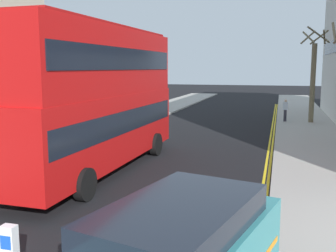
# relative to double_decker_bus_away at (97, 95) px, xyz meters

# --- Properties ---
(sidewalk_right) EXTENTS (4.00, 80.00, 0.14)m
(sidewalk_right) POSITION_rel_double_decker_bus_away_xyz_m (8.64, 5.78, -2.96)
(sidewalk_right) COLOR #9E9991
(sidewalk_right) RESTS_ON ground
(sidewalk_left) EXTENTS (4.00, 80.00, 0.14)m
(sidewalk_left) POSITION_rel_double_decker_bus_away_xyz_m (-4.36, 5.78, -2.96)
(sidewalk_left) COLOR #9E9991
(sidewalk_left) RESTS_ON ground
(kerb_line_outer) EXTENTS (0.10, 56.00, 0.01)m
(kerb_line_outer) POSITION_rel_double_decker_bus_away_xyz_m (6.54, 3.78, -3.03)
(kerb_line_outer) COLOR yellow
(kerb_line_outer) RESTS_ON ground
(kerb_line_inner) EXTENTS (0.10, 56.00, 0.01)m
(kerb_line_inner) POSITION_rel_double_decker_bus_away_xyz_m (6.38, 3.78, -3.03)
(kerb_line_inner) COLOR yellow
(kerb_line_inner) RESTS_ON ground
(double_decker_bus_away) EXTENTS (2.98, 10.86, 5.64)m
(double_decker_bus_away) POSITION_rel_double_decker_bus_away_xyz_m (0.00, 0.00, 0.00)
(double_decker_bus_away) COLOR #B20F0F
(double_decker_bus_away) RESTS_ON ground
(pedestrian_far) EXTENTS (0.34, 0.22, 1.62)m
(pedestrian_far) POSITION_rel_double_decker_bus_away_xyz_m (7.23, 16.19, -2.04)
(pedestrian_far) COLOR #2D2D38
(pedestrian_far) RESTS_ON sidewalk_right
(street_tree_mid) EXTENTS (1.94, 1.98, 6.75)m
(street_tree_mid) POSITION_rel_double_decker_bus_away_xyz_m (9.04, 16.22, 0.37)
(street_tree_mid) COLOR #6B6047
(street_tree_mid) RESTS_ON sidewalk_right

